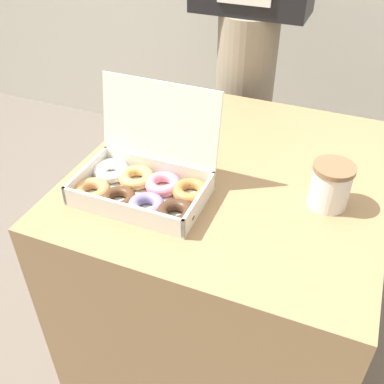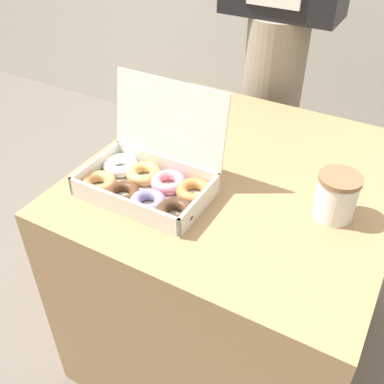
# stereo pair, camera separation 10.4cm
# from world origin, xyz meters

# --- Properties ---
(ground_plane) EXTENTS (14.00, 14.00, 0.00)m
(ground_plane) POSITION_xyz_m (0.00, 0.00, 0.00)
(ground_plane) COLOR #665B51
(table) EXTENTS (0.82, 0.88, 0.73)m
(table) POSITION_xyz_m (0.00, 0.00, 0.37)
(table) COLOR #99754C
(table) RESTS_ON ground_plane
(donut_box) EXTENTS (0.34, 0.25, 0.26)m
(donut_box) POSITION_xyz_m (-0.18, -0.20, 0.77)
(donut_box) COLOR silver
(donut_box) RESTS_ON table
(coffee_cup) EXTENTS (0.10, 0.10, 0.12)m
(coffee_cup) POSITION_xyz_m (0.26, -0.06, 0.79)
(coffee_cup) COLOR silver
(coffee_cup) RESTS_ON table
(person_customer) EXTENTS (0.42, 0.23, 1.81)m
(person_customer) POSITION_xyz_m (-0.16, 0.63, 0.99)
(person_customer) COLOR gray
(person_customer) RESTS_ON ground_plane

